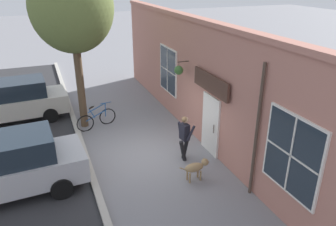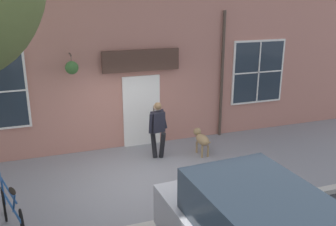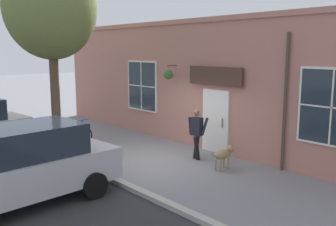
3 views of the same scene
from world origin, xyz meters
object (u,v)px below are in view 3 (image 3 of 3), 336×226
at_px(pedestrian_walking, 197,130).
at_px(street_tree_by_curb, 52,11).
at_px(parked_car_mid_block, 22,165).
at_px(leaning_bicycle, 74,139).
at_px(dog_on_leash, 224,154).
at_px(fire_hydrant, 48,135).

height_order(pedestrian_walking, street_tree_by_curb, street_tree_by_curb).
distance_m(pedestrian_walking, street_tree_by_curb, 6.06).
xyz_separation_m(pedestrian_walking, parked_car_mid_block, (5.36, -0.16, -0.06)).
distance_m(street_tree_by_curb, leaning_bicycle, 4.30).
height_order(dog_on_leash, parked_car_mid_block, parked_car_mid_block).
bearing_deg(street_tree_by_curb, leaning_bicycle, 142.00).
bearing_deg(pedestrian_walking, fire_hydrant, -60.15).
relative_size(parked_car_mid_block, fire_hydrant, 5.70).
relative_size(street_tree_by_curb, leaning_bicycle, 3.82).
distance_m(pedestrian_walking, dog_on_leash, 1.33).
distance_m(pedestrian_walking, fire_hydrant, 5.51).
xyz_separation_m(pedestrian_walking, leaning_bicycle, (2.29, -3.62, -0.56)).
xyz_separation_m(dog_on_leash, street_tree_by_curb, (2.56, -5.18, 4.19)).
bearing_deg(street_tree_by_curb, pedestrian_walking, 124.53).
xyz_separation_m(leaning_bicycle, parked_car_mid_block, (3.08, 3.46, 0.50)).
xyz_separation_m(street_tree_by_curb, leaning_bicycle, (-0.43, 0.34, -4.27)).
bearing_deg(dog_on_leash, street_tree_by_curb, -63.70).
height_order(street_tree_by_curb, leaning_bicycle, street_tree_by_curb).
relative_size(pedestrian_walking, street_tree_by_curb, 0.25).
relative_size(dog_on_leash, parked_car_mid_block, 0.23).
bearing_deg(pedestrian_walking, street_tree_by_curb, -55.47).
height_order(leaning_bicycle, fire_hydrant, leaning_bicycle).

